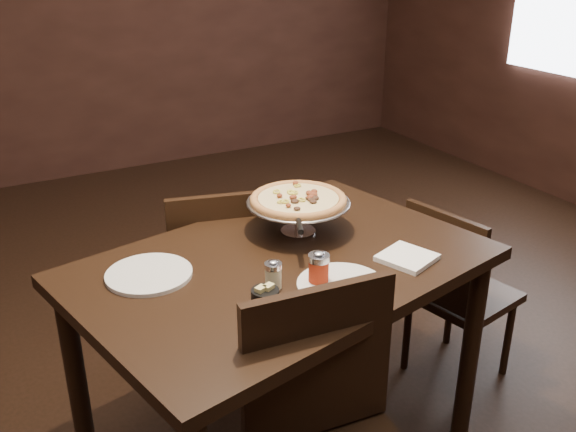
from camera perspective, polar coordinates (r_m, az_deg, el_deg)
room at (r=1.98m, az=1.45°, el=12.21°), size 6.04×7.04×2.84m
dining_table at (r=2.15m, az=-0.53°, el=-6.54°), size 1.47×1.13×0.82m
pizza_stand at (r=2.24m, az=0.92°, el=1.43°), size 0.37×0.37×0.15m
parmesan_shaker at (r=1.92m, az=-1.32°, el=-5.24°), size 0.05×0.05×0.09m
pepper_flake_shaker at (r=1.93m, az=2.74°, el=-4.72°), size 0.07×0.07×0.11m
packet_caddy at (r=1.84m, az=-2.05°, el=-7.19°), size 0.08×0.08×0.06m
napkin_stack at (r=2.13m, az=10.55°, el=-3.65°), size 0.20×0.20×0.02m
plate_left at (r=2.05m, az=-12.26°, el=-5.08°), size 0.27×0.27×0.01m
plate_near at (r=1.95m, az=4.77°, el=-6.14°), size 0.27×0.27×0.01m
serving_spatula at (r=2.05m, az=1.02°, el=-0.84°), size 0.15×0.15×0.02m
chair_far at (r=2.67m, az=-5.92°, el=-5.50°), size 0.52×0.52×0.91m
chair_side at (r=2.78m, az=14.56°, el=-6.24°), size 0.45×0.45×0.82m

